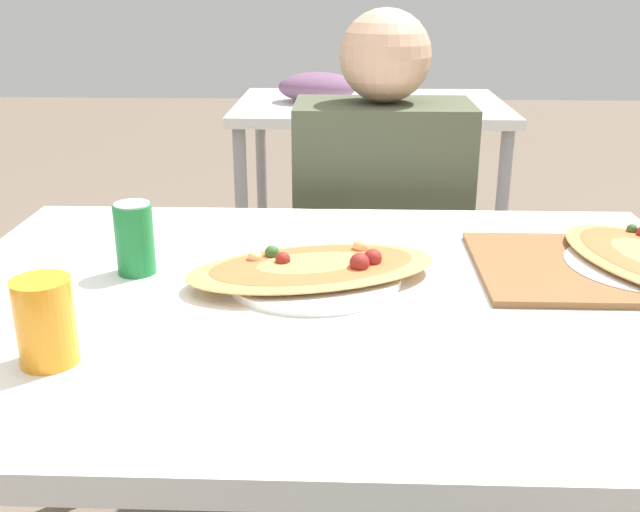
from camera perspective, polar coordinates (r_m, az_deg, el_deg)
dining_table at (r=1.24m, az=0.60°, el=-5.75°), size 1.30×0.96×0.74m
chair_far_seated at (r=2.05m, az=4.41°, el=-0.13°), size 0.40×0.40×0.90m
person_seated at (r=1.88m, az=4.69°, el=3.94°), size 0.43×0.28×1.15m
pizza_main at (r=1.26m, az=-0.49°, el=-1.06°), size 0.47×0.33×0.06m
soda_can at (r=1.32m, az=-13.94°, el=1.30°), size 0.07×0.07×0.12m
drink_glass at (r=1.04m, az=-20.19°, el=-4.71°), size 0.08×0.08×0.12m
serving_tray at (r=1.40m, az=21.17°, el=-0.83°), size 0.46×0.33×0.01m
background_table at (r=3.16m, az=3.12°, el=10.64°), size 1.10×0.80×0.86m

